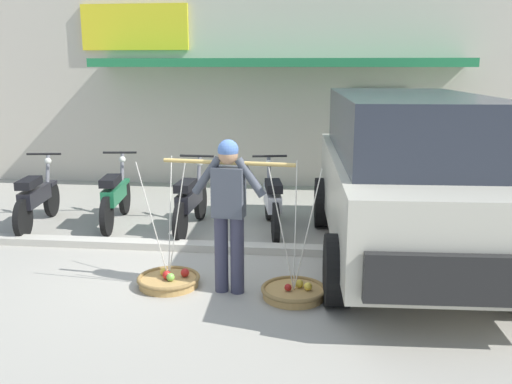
{
  "coord_description": "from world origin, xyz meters",
  "views": [
    {
      "loc": [
        1.42,
        -6.35,
        2.45
      ],
      "look_at": [
        0.65,
        0.6,
        0.85
      ],
      "focal_mm": 38.93,
      "sensor_mm": 36.0,
      "label": 1
    }
  ],
  "objects_px": {
    "fruit_basket_right_side": "(169,280)",
    "motorcycle_nearest_shop": "(37,199)",
    "parked_truck": "(406,173)",
    "fruit_basket_left_side": "(294,291)",
    "motorcycle_second_in_row": "(115,196)",
    "motorcycle_third_in_row": "(190,202)",
    "motorcycle_end_of_row": "(272,202)",
    "fruit_vendor": "(229,206)"
  },
  "relations": [
    {
      "from": "motorcycle_nearest_shop",
      "to": "motorcycle_third_in_row",
      "type": "distance_m",
      "value": 2.39
    },
    {
      "from": "motorcycle_second_in_row",
      "to": "fruit_basket_right_side",
      "type": "bearing_deg",
      "value": -57.93
    },
    {
      "from": "fruit_basket_right_side",
      "to": "motorcycle_second_in_row",
      "type": "distance_m",
      "value": 2.82
    },
    {
      "from": "motorcycle_nearest_shop",
      "to": "motorcycle_second_in_row",
      "type": "bearing_deg",
      "value": 13.67
    },
    {
      "from": "motorcycle_end_of_row",
      "to": "parked_truck",
      "type": "distance_m",
      "value": 2.16
    },
    {
      "from": "fruit_vendor",
      "to": "parked_truck",
      "type": "relative_size",
      "value": 0.35
    },
    {
      "from": "motorcycle_third_in_row",
      "to": "parked_truck",
      "type": "distance_m",
      "value": 3.21
    },
    {
      "from": "fruit_basket_right_side",
      "to": "motorcycle_nearest_shop",
      "type": "relative_size",
      "value": 0.8
    },
    {
      "from": "motorcycle_second_in_row",
      "to": "motorcycle_third_in_row",
      "type": "relative_size",
      "value": 1.0
    },
    {
      "from": "fruit_basket_left_side",
      "to": "motorcycle_end_of_row",
      "type": "xyz_separation_m",
      "value": [
        -0.44,
        2.44,
        0.38
      ]
    },
    {
      "from": "motorcycle_nearest_shop",
      "to": "motorcycle_end_of_row",
      "type": "xyz_separation_m",
      "value": [
        3.61,
        0.19,
        0.0
      ]
    },
    {
      "from": "motorcycle_nearest_shop",
      "to": "parked_truck",
      "type": "height_order",
      "value": "parked_truck"
    },
    {
      "from": "motorcycle_nearest_shop",
      "to": "motorcycle_third_in_row",
      "type": "relative_size",
      "value": 1.0
    },
    {
      "from": "fruit_basket_left_side",
      "to": "motorcycle_second_in_row",
      "type": "relative_size",
      "value": 0.8
    },
    {
      "from": "parked_truck",
      "to": "motorcycle_nearest_shop",
      "type": "bearing_deg",
      "value": 171.11
    },
    {
      "from": "fruit_basket_left_side",
      "to": "motorcycle_second_in_row",
      "type": "distance_m",
      "value": 3.87
    },
    {
      "from": "parked_truck",
      "to": "fruit_basket_left_side",
      "type": "bearing_deg",
      "value": -133.56
    },
    {
      "from": "motorcycle_third_in_row",
      "to": "motorcycle_end_of_row",
      "type": "distance_m",
      "value": 1.23
    },
    {
      "from": "fruit_basket_left_side",
      "to": "motorcycle_third_in_row",
      "type": "height_order",
      "value": "fruit_basket_left_side"
    },
    {
      "from": "motorcycle_second_in_row",
      "to": "parked_truck",
      "type": "distance_m",
      "value": 4.44
    },
    {
      "from": "fruit_basket_left_side",
      "to": "parked_truck",
      "type": "relative_size",
      "value": 0.3
    },
    {
      "from": "motorcycle_third_in_row",
      "to": "motorcycle_end_of_row",
      "type": "bearing_deg",
      "value": 5.44
    },
    {
      "from": "motorcycle_second_in_row",
      "to": "motorcycle_end_of_row",
      "type": "bearing_deg",
      "value": -2.08
    },
    {
      "from": "fruit_basket_right_side",
      "to": "motorcycle_second_in_row",
      "type": "relative_size",
      "value": 0.8
    },
    {
      "from": "fruit_basket_right_side",
      "to": "motorcycle_third_in_row",
      "type": "relative_size",
      "value": 0.8
    },
    {
      "from": "motorcycle_third_in_row",
      "to": "motorcycle_end_of_row",
      "type": "xyz_separation_m",
      "value": [
        1.22,
        0.12,
        0.0
      ]
    },
    {
      "from": "motorcycle_third_in_row",
      "to": "fruit_vendor",
      "type": "bearing_deg",
      "value": -67.04
    },
    {
      "from": "fruit_basket_right_side",
      "to": "motorcycle_nearest_shop",
      "type": "xyz_separation_m",
      "value": [
        -2.63,
        2.08,
        0.38
      ]
    },
    {
      "from": "motorcycle_end_of_row",
      "to": "fruit_basket_right_side",
      "type": "bearing_deg",
      "value": -113.42
    },
    {
      "from": "fruit_vendor",
      "to": "parked_truck",
      "type": "xyz_separation_m",
      "value": [
        2.05,
        1.32,
        0.16
      ]
    },
    {
      "from": "fruit_vendor",
      "to": "motorcycle_third_in_row",
      "type": "height_order",
      "value": "fruit_vendor"
    },
    {
      "from": "fruit_vendor",
      "to": "parked_truck",
      "type": "height_order",
      "value": "parked_truck"
    },
    {
      "from": "fruit_vendor",
      "to": "motorcycle_end_of_row",
      "type": "height_order",
      "value": "fruit_vendor"
    },
    {
      "from": "parked_truck",
      "to": "motorcycle_second_in_row",
      "type": "bearing_deg",
      "value": 165.18
    },
    {
      "from": "motorcycle_second_in_row",
      "to": "motorcycle_third_in_row",
      "type": "height_order",
      "value": "same"
    },
    {
      "from": "fruit_vendor",
      "to": "motorcycle_second_in_row",
      "type": "relative_size",
      "value": 0.93
    },
    {
      "from": "fruit_basket_right_side",
      "to": "parked_truck",
      "type": "xyz_separation_m",
      "value": [
        2.76,
        1.24,
        1.06
      ]
    },
    {
      "from": "motorcycle_third_in_row",
      "to": "motorcycle_nearest_shop",
      "type": "bearing_deg",
      "value": -178.24
    },
    {
      "from": "fruit_basket_right_side",
      "to": "motorcycle_nearest_shop",
      "type": "distance_m",
      "value": 3.38
    },
    {
      "from": "fruit_basket_right_side",
      "to": "motorcycle_end_of_row",
      "type": "xyz_separation_m",
      "value": [
        0.99,
        2.27,
        0.38
      ]
    },
    {
      "from": "fruit_basket_right_side",
      "to": "motorcycle_third_in_row",
      "type": "height_order",
      "value": "fruit_basket_right_side"
    },
    {
      "from": "motorcycle_nearest_shop",
      "to": "motorcycle_third_in_row",
      "type": "height_order",
      "value": "same"
    }
  ]
}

